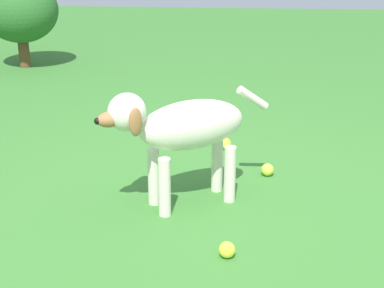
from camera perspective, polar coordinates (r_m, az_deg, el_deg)
name	(u,v)px	position (r m, az deg, el deg)	size (l,w,h in m)	color
ground	(226,224)	(2.55, 3.40, -7.95)	(14.00, 14.00, 0.00)	#38722D
dog	(182,128)	(2.57, -1.00, 1.57)	(0.75, 0.48, 0.57)	silver
tennis_ball_0	(226,144)	(3.36, 3.35, 0.04)	(0.07, 0.07, 0.07)	#D3E034
tennis_ball_1	(227,250)	(2.30, 3.50, -10.43)	(0.07, 0.07, 0.07)	yellow
tennis_ball_2	(267,170)	(3.03, 7.49, -2.55)	(0.07, 0.07, 0.07)	#C7DE3E
shrub_far	(20,10)	(5.48, -16.73, 12.60)	(0.69, 0.62, 0.81)	brown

